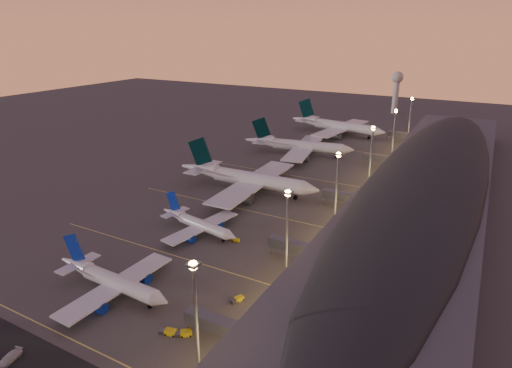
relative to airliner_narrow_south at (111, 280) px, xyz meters
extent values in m
plane|color=#403E3B|center=(0.58, 27.63, -3.53)|extent=(700.00, 700.00, 0.00)
cylinder|color=silver|center=(3.31, -0.11, 0.06)|extent=(23.72, 4.81, 4.02)
cone|color=silver|center=(17.01, -0.57, 0.06)|extent=(3.94, 4.14, 4.02)
cone|color=silver|center=(-13.81, 0.46, 0.57)|extent=(10.79, 4.37, 4.02)
cube|color=silver|center=(2.17, -0.07, -0.64)|extent=(7.99, 34.05, 0.44)
cylinder|color=#0D2797|center=(3.18, 7.34, -2.00)|extent=(5.43, 3.19, 3.01)
cylinder|color=#0D2797|center=(2.68, -7.54, -2.00)|extent=(5.43, 3.19, 3.01)
cube|color=#0D2797|center=(-13.27, 0.45, 5.77)|extent=(7.38, 0.85, 8.72)
cube|color=silver|center=(-12.51, 0.42, 1.17)|extent=(4.21, 12.30, 0.28)
cylinder|color=black|center=(13.22, -0.45, -2.74)|extent=(0.33, 0.33, 1.59)
cylinder|color=black|center=(13.22, -0.45, -2.97)|extent=(1.15, 0.74, 1.13)
cylinder|color=black|center=(1.51, 2.76, -2.74)|extent=(0.33, 0.33, 1.59)
cylinder|color=black|center=(1.51, 2.76, -2.97)|extent=(1.15, 0.74, 1.13)
cylinder|color=black|center=(1.32, -2.86, -2.74)|extent=(0.33, 0.33, 1.59)
cylinder|color=black|center=(1.32, -2.86, -2.97)|extent=(1.15, 0.74, 1.13)
cylinder|color=silver|center=(1.64, 38.47, -0.36)|extent=(21.10, 7.08, 3.54)
cone|color=silver|center=(13.54, 36.39, -0.36)|extent=(3.92, 4.07, 3.54)
cone|color=silver|center=(-13.24, 41.08, 0.08)|extent=(9.87, 5.11, 3.54)
cube|color=silver|center=(0.65, 38.64, -0.98)|extent=(11.10, 30.42, 0.39)
cylinder|color=#0D2797|center=(2.44, 44.99, -2.18)|extent=(5.09, 3.43, 2.66)
cylinder|color=#0D2797|center=(0.18, 32.07, -2.18)|extent=(5.09, 3.43, 2.66)
cube|color=#0D2797|center=(-12.77, 41.00, 4.67)|extent=(6.48, 1.64, 7.68)
cube|color=silver|center=(-12.11, 40.88, 0.61)|extent=(5.16, 11.16, 0.25)
cylinder|color=black|center=(10.25, 36.96, -2.83)|extent=(0.33, 0.33, 1.40)
cylinder|color=black|center=(10.25, 36.96, -3.04)|extent=(1.08, 0.78, 0.99)
cylinder|color=black|center=(0.41, 41.20, -2.83)|extent=(0.33, 0.33, 1.40)
cylinder|color=black|center=(0.41, 41.20, -3.04)|extent=(1.08, 0.78, 0.99)
cylinder|color=black|center=(-0.44, 36.32, -2.83)|extent=(0.33, 0.33, 1.40)
cylinder|color=black|center=(-0.44, 36.32, -3.04)|extent=(1.08, 0.78, 0.99)
cylinder|color=silver|center=(-0.92, 80.64, 1.91)|extent=(40.12, 7.08, 6.05)
cone|color=silver|center=(22.28, 81.24, 1.91)|extent=(6.60, 6.21, 6.05)
cone|color=silver|center=(-29.93, 79.89, 2.66)|extent=(18.21, 6.51, 6.05)
cube|color=silver|center=(-2.86, 80.59, 0.85)|extent=(13.12, 58.72, 0.66)
cylinder|color=#57595E|center=(-1.90, 93.48, -1.19)|extent=(9.14, 4.77, 4.53)
cylinder|color=#57595E|center=(-1.23, 67.77, -1.19)|extent=(9.14, 4.77, 4.53)
cube|color=black|center=(-29.03, 79.91, 10.47)|extent=(11.94, 1.22, 13.42)
cube|color=silver|center=(-27.74, 79.95, 3.57)|extent=(6.99, 21.20, 0.42)
cylinder|color=black|center=(15.86, 81.08, -2.32)|extent=(0.50, 0.50, 2.42)
cylinder|color=black|center=(15.86, 81.08, -2.69)|extent=(1.72, 1.10, 1.69)
cylinder|color=black|center=(-4.26, 84.79, -2.32)|extent=(0.50, 0.50, 2.42)
cylinder|color=black|center=(-4.26, 84.79, -2.69)|extent=(1.72, 1.10, 1.69)
cylinder|color=black|center=(-4.04, 76.33, -2.32)|extent=(0.50, 0.50, 2.42)
cylinder|color=black|center=(-4.04, 76.33, -2.69)|extent=(1.72, 1.10, 1.69)
cylinder|color=silver|center=(-4.10, 141.78, 1.51)|extent=(37.49, 11.36, 5.60)
cone|color=silver|center=(17.15, 145.16, 1.51)|extent=(6.78, 6.47, 5.60)
cone|color=silver|center=(-30.67, 137.56, 2.21)|extent=(17.41, 8.16, 5.60)
cube|color=silver|center=(-5.87, 141.50, 0.53)|extent=(19.14, 55.20, 0.62)
cylinder|color=#57595E|center=(-6.57, 153.46, -1.36)|extent=(8.93, 5.47, 4.20)
cylinder|color=#57595E|center=(-2.82, 129.92, -1.36)|extent=(8.93, 5.47, 4.20)
cube|color=black|center=(-29.84, 137.69, 9.45)|extent=(11.05, 2.57, 12.44)
cube|color=silver|center=(-28.66, 137.87, 3.05)|extent=(8.97, 20.20, 0.39)
cylinder|color=black|center=(11.27, 144.23, -2.41)|extent=(0.51, 0.51, 2.24)
cylinder|color=black|center=(11.27, 144.23, -2.75)|extent=(1.70, 1.22, 1.57)
cylinder|color=black|center=(-7.67, 145.19, -2.41)|extent=(0.51, 0.51, 2.24)
cylinder|color=black|center=(-7.67, 145.19, -2.75)|extent=(1.70, 1.22, 1.57)
cylinder|color=black|center=(-6.44, 137.44, -2.41)|extent=(0.51, 0.51, 2.24)
cylinder|color=black|center=(-6.44, 137.44, -2.75)|extent=(1.70, 1.22, 1.57)
cylinder|color=silver|center=(-1.10, 195.56, 1.95)|extent=(40.71, 12.03, 6.09)
cone|color=silver|center=(22.00, 192.07, 1.95)|extent=(7.33, 6.99, 6.09)
cone|color=silver|center=(-29.99, 199.93, 2.71)|extent=(18.88, 8.73, 6.09)
cube|color=silver|center=(-3.03, 195.86, 0.88)|extent=(20.35, 59.92, 0.67)
cylinder|color=#57595E|center=(0.19, 208.46, -1.17)|extent=(9.67, 5.87, 4.56)
cylinder|color=#57595E|center=(-3.68, 182.86, -1.17)|extent=(9.67, 5.87, 4.56)
cube|color=black|center=(-29.09, 199.79, 10.57)|extent=(12.01, 2.70, 13.51)
cube|color=silver|center=(-27.81, 199.60, 3.62)|extent=(9.58, 21.91, 0.43)
cylinder|color=black|center=(15.61, 193.04, -2.31)|extent=(0.55, 0.55, 2.43)
cylinder|color=black|center=(15.61, 193.04, -2.68)|extent=(1.84, 1.31, 1.70)
cylinder|color=black|center=(-3.68, 200.26, -2.31)|extent=(0.55, 0.55, 2.43)
cylinder|color=black|center=(-3.68, 200.26, -2.68)|extent=(1.84, 1.31, 1.70)
cylinder|color=black|center=(-4.95, 191.84, -2.31)|extent=(0.55, 0.55, 2.43)
cylinder|color=black|center=(-4.95, 191.84, -2.68)|extent=(1.84, 1.31, 1.70)
cube|color=#4D4E53|center=(62.58, 100.13, 2.47)|extent=(40.00, 255.00, 12.00)
ellipsoid|color=black|center=(62.58, 100.13, 8.47)|extent=(39.00, 253.00, 10.92)
cube|color=#EBB657|center=(42.38, 100.13, 1.47)|extent=(0.40, 244.80, 8.00)
cube|color=#57595E|center=(34.58, -2.37, 0.97)|extent=(16.00, 3.20, 3.00)
cylinder|color=slate|center=(26.58, -2.37, -1.33)|extent=(0.70, 0.70, 4.40)
cube|color=#57595E|center=(34.58, 37.63, 0.97)|extent=(16.00, 3.20, 3.00)
cylinder|color=slate|center=(26.58, 37.63, -1.33)|extent=(0.70, 0.70, 4.40)
cube|color=#57595E|center=(34.58, 82.63, 0.97)|extent=(16.00, 3.20, 3.00)
cylinder|color=slate|center=(26.58, 82.63, -1.33)|extent=(0.70, 0.70, 4.40)
cube|color=#57595E|center=(34.58, 139.63, 0.97)|extent=(16.00, 3.20, 3.00)
cylinder|color=slate|center=(26.58, 139.63, -1.33)|extent=(0.70, 0.70, 4.40)
cube|color=#57595E|center=(34.58, 195.63, 0.97)|extent=(16.00, 3.20, 3.00)
cylinder|color=slate|center=(26.58, 195.63, -1.33)|extent=(0.70, 0.70, 4.40)
cylinder|color=slate|center=(36.58, -12.37, 8.97)|extent=(0.70, 0.70, 25.00)
cube|color=slate|center=(36.58, -12.37, 21.67)|extent=(2.20, 2.20, 0.50)
sphere|color=#FFC758|center=(36.58, -12.37, 21.47)|extent=(1.80, 1.80, 1.80)
cylinder|color=slate|center=(36.58, 27.63, 8.97)|extent=(0.70, 0.70, 25.00)
cube|color=slate|center=(36.58, 27.63, 21.67)|extent=(2.20, 2.20, 0.50)
sphere|color=#FFC758|center=(36.58, 27.63, 21.47)|extent=(1.80, 1.80, 1.80)
cylinder|color=slate|center=(36.58, 67.63, 8.97)|extent=(0.70, 0.70, 25.00)
cube|color=slate|center=(36.58, 67.63, 21.67)|extent=(2.20, 2.20, 0.50)
sphere|color=#FFC758|center=(36.58, 67.63, 21.47)|extent=(1.80, 1.80, 1.80)
cylinder|color=slate|center=(36.58, 112.63, 8.97)|extent=(0.70, 0.70, 25.00)
cube|color=slate|center=(36.58, 112.63, 21.67)|extent=(2.20, 2.20, 0.50)
sphere|color=#FFC758|center=(36.58, 112.63, 21.47)|extent=(1.80, 1.80, 1.80)
cylinder|color=slate|center=(36.58, 157.63, 8.97)|extent=(0.70, 0.70, 25.00)
cube|color=slate|center=(36.58, 157.63, 21.67)|extent=(2.20, 2.20, 0.50)
sphere|color=#FFC758|center=(36.58, 157.63, 21.47)|extent=(1.80, 1.80, 1.80)
cylinder|color=slate|center=(36.58, 202.63, 8.97)|extent=(0.70, 0.70, 25.00)
cube|color=slate|center=(36.58, 202.63, 21.67)|extent=(2.20, 2.20, 0.50)
sphere|color=#FFC758|center=(36.58, 202.63, 21.47)|extent=(1.80, 1.80, 1.80)
cylinder|color=silver|center=(10.58, 287.63, 9.47)|extent=(4.40, 4.40, 26.00)
sphere|color=silver|center=(10.58, 287.63, 24.47)|extent=(9.00, 9.00, 9.00)
cube|color=black|center=(0.58, -28.37, -3.53)|extent=(260.00, 16.00, 0.01)
cube|color=#D8C659|center=(0.58, -17.37, -3.52)|extent=(90.00, 0.36, 0.00)
cube|color=#D8C659|center=(0.58, 22.63, -3.52)|extent=(90.00, 0.36, 0.00)
cube|color=#D8C659|center=(0.58, 62.63, -3.52)|extent=(90.00, 0.36, 0.00)
cube|color=#D8C659|center=(0.58, 107.63, -3.52)|extent=(90.00, 0.36, 0.00)
cube|color=#D8C659|center=(0.58, 162.63, -3.52)|extent=(90.00, 0.36, 0.00)
cube|color=yellow|center=(23.70, -5.50, -2.95)|extent=(2.87, 2.20, 1.16)
cube|color=#57595E|center=(21.86, -6.00, -3.11)|extent=(1.79, 1.72, 0.85)
cylinder|color=black|center=(24.41, -4.48, -3.30)|extent=(0.50, 0.31, 0.47)
cylinder|color=black|center=(24.83, -6.01, -3.30)|extent=(0.50, 0.31, 0.47)
cylinder|color=black|center=(22.57, -4.98, -3.30)|extent=(0.50, 0.31, 0.47)
cylinder|color=black|center=(22.99, -6.51, -3.30)|extent=(0.50, 0.31, 0.47)
cube|color=yellow|center=(26.98, -4.08, -2.96)|extent=(2.94, 2.74, 1.15)
cube|color=#57595E|center=(25.47, -5.19, -3.12)|extent=(1.98, 1.95, 0.83)
cylinder|color=black|center=(27.27, -2.90, -3.30)|extent=(0.48, 0.42, 0.46)
cylinder|color=black|center=(28.20, -4.15, -3.30)|extent=(0.48, 0.42, 0.46)
cylinder|color=black|center=(25.76, -4.01, -3.30)|extent=(0.48, 0.42, 0.46)
cylinder|color=black|center=(26.69, -5.26, -3.30)|extent=(0.48, 0.42, 0.46)
cube|color=yellow|center=(13.55, 39.32, -3.05)|extent=(2.18, 1.43, 0.97)
cube|color=#57595E|center=(11.96, 39.24, -3.18)|extent=(1.29, 1.21, 0.71)
cylinder|color=black|center=(14.31, 40.02, -3.34)|extent=(0.40, 0.18, 0.39)
cylinder|color=black|center=(14.38, 38.70, -3.34)|extent=(0.40, 0.18, 0.39)
cylinder|color=black|center=(12.72, 39.94, -3.34)|extent=(0.40, 0.18, 0.39)
cylinder|color=black|center=(12.79, 38.62, -3.34)|extent=(0.40, 0.18, 0.39)
cube|color=yellow|center=(30.63, 12.74, -3.02)|extent=(2.16, 2.61, 1.03)
cube|color=#57595E|center=(29.98, 11.19, -3.16)|extent=(1.62, 1.67, 0.75)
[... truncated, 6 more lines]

